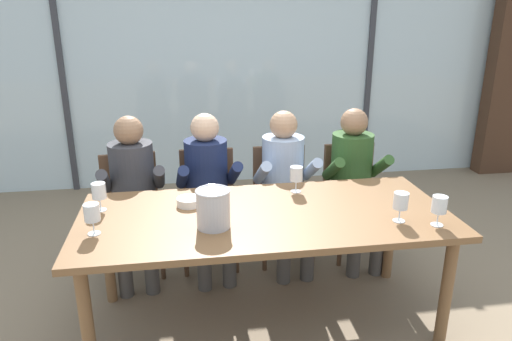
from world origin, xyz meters
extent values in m
plane|color=#847056|center=(0.00, 1.00, 0.00)|extent=(14.00, 14.00, 0.00)
cube|color=silver|center=(0.00, 2.68, 1.30)|extent=(7.40, 0.03, 2.60)
cube|color=#38383D|center=(-1.67, 2.66, 1.30)|extent=(0.06, 0.06, 2.60)
cube|color=#38383D|center=(1.67, 2.66, 1.30)|extent=(0.06, 0.06, 2.60)
cube|color=#568942|center=(0.00, 5.98, 0.91)|extent=(13.40, 2.40, 1.83)
cube|color=brown|center=(0.00, 0.00, 0.74)|extent=(2.20, 0.97, 0.04)
cylinder|color=brown|center=(-1.00, -0.39, 0.36)|extent=(0.07, 0.07, 0.72)
cylinder|color=brown|center=(1.00, -0.39, 0.36)|extent=(0.07, 0.07, 0.72)
cylinder|color=brown|center=(-1.00, 0.39, 0.36)|extent=(0.07, 0.07, 0.72)
cylinder|color=brown|center=(1.00, 0.39, 0.36)|extent=(0.07, 0.07, 0.72)
cube|color=brown|center=(-0.87, 0.78, 0.44)|extent=(0.48, 0.48, 0.03)
cube|color=brown|center=(-0.89, 0.98, 0.67)|extent=(0.42, 0.08, 0.42)
cylinder|color=brown|center=(-1.04, 0.58, 0.22)|extent=(0.04, 0.04, 0.43)
cylinder|color=brown|center=(-0.66, 0.62, 0.22)|extent=(0.04, 0.04, 0.43)
cylinder|color=brown|center=(-1.08, 0.95, 0.22)|extent=(0.04, 0.04, 0.43)
cylinder|color=brown|center=(-0.70, 0.99, 0.22)|extent=(0.04, 0.04, 0.43)
cube|color=brown|center=(-0.29, 0.81, 0.44)|extent=(0.44, 0.44, 0.03)
cube|color=brown|center=(-0.29, 1.01, 0.67)|extent=(0.42, 0.04, 0.42)
cylinder|color=brown|center=(-0.49, 0.62, 0.22)|extent=(0.04, 0.04, 0.43)
cylinder|color=brown|center=(-0.11, 0.62, 0.22)|extent=(0.04, 0.04, 0.43)
cylinder|color=brown|center=(-0.48, 1.00, 0.22)|extent=(0.04, 0.04, 0.43)
cylinder|color=brown|center=(-0.10, 1.00, 0.22)|extent=(0.04, 0.04, 0.43)
cube|color=brown|center=(0.29, 0.81, 0.44)|extent=(0.45, 0.45, 0.03)
cube|color=brown|center=(0.29, 1.01, 0.67)|extent=(0.42, 0.05, 0.42)
cylinder|color=brown|center=(0.11, 0.62, 0.22)|extent=(0.04, 0.04, 0.43)
cylinder|color=brown|center=(0.49, 0.63, 0.22)|extent=(0.04, 0.04, 0.43)
cylinder|color=brown|center=(0.10, 1.00, 0.22)|extent=(0.04, 0.04, 0.43)
cylinder|color=brown|center=(0.48, 1.01, 0.22)|extent=(0.04, 0.04, 0.43)
cube|color=brown|center=(0.88, 0.79, 0.44)|extent=(0.46, 0.46, 0.03)
cube|color=brown|center=(0.87, 0.99, 0.67)|extent=(0.42, 0.05, 0.42)
cylinder|color=brown|center=(0.70, 0.59, 0.22)|extent=(0.04, 0.04, 0.43)
cylinder|color=brown|center=(1.08, 0.61, 0.22)|extent=(0.04, 0.04, 0.43)
cylinder|color=brown|center=(0.68, 0.97, 0.22)|extent=(0.04, 0.04, 0.43)
cylinder|color=brown|center=(1.06, 0.99, 0.22)|extent=(0.04, 0.04, 0.43)
cylinder|color=#38383D|center=(-0.84, 0.84, 0.74)|extent=(0.34, 0.34, 0.52)
sphere|color=#936B4C|center=(-0.84, 0.84, 1.09)|extent=(0.21, 0.21, 0.21)
cube|color=#47423D|center=(-0.92, 0.63, 0.48)|extent=(0.16, 0.41, 0.13)
cube|color=#47423D|center=(-0.74, 0.64, 0.48)|extent=(0.16, 0.41, 0.13)
cylinder|color=#47423D|center=(-0.91, 0.43, 0.23)|extent=(0.10, 0.10, 0.46)
cylinder|color=#47423D|center=(-0.73, 0.44, 0.23)|extent=(0.10, 0.10, 0.46)
cylinder|color=#38383D|center=(-1.03, 0.70, 0.76)|extent=(0.10, 0.33, 0.26)
cylinder|color=#38383D|center=(-0.65, 0.73, 0.76)|extent=(0.10, 0.33, 0.26)
cylinder|color=#192347|center=(-0.30, 0.84, 0.74)|extent=(0.35, 0.35, 0.52)
sphere|color=#DBAD89|center=(-0.30, 0.84, 1.09)|extent=(0.21, 0.21, 0.21)
cube|color=#47423D|center=(-0.38, 0.63, 0.48)|extent=(0.16, 0.41, 0.13)
cube|color=#47423D|center=(-0.20, 0.64, 0.48)|extent=(0.16, 0.41, 0.13)
cylinder|color=#47423D|center=(-0.36, 0.43, 0.23)|extent=(0.10, 0.10, 0.46)
cylinder|color=#47423D|center=(-0.18, 0.44, 0.23)|extent=(0.10, 0.10, 0.46)
cylinder|color=#192347|center=(-0.48, 0.70, 0.76)|extent=(0.11, 0.33, 0.26)
cylinder|color=#192347|center=(-0.10, 0.73, 0.76)|extent=(0.11, 0.33, 0.26)
cylinder|color=#9EB2D1|center=(0.29, 0.84, 0.74)|extent=(0.34, 0.34, 0.52)
sphere|color=tan|center=(0.29, 0.84, 1.09)|extent=(0.21, 0.21, 0.21)
cube|color=#47423D|center=(0.21, 0.63, 0.48)|extent=(0.15, 0.41, 0.13)
cube|color=#47423D|center=(0.39, 0.64, 0.48)|extent=(0.15, 0.41, 0.13)
cylinder|color=#47423D|center=(0.22, 0.43, 0.23)|extent=(0.10, 0.10, 0.46)
cylinder|color=#47423D|center=(0.40, 0.44, 0.23)|extent=(0.10, 0.10, 0.46)
cylinder|color=#9EB2D1|center=(0.10, 0.71, 0.76)|extent=(0.10, 0.33, 0.26)
cylinder|color=#9EB2D1|center=(0.48, 0.73, 0.76)|extent=(0.10, 0.33, 0.26)
cylinder|color=#2D5123|center=(0.84, 0.84, 0.74)|extent=(0.32, 0.32, 0.52)
sphere|color=#936B4C|center=(0.84, 0.84, 1.09)|extent=(0.21, 0.21, 0.21)
cube|color=#47423D|center=(0.75, 0.63, 0.48)|extent=(0.14, 0.40, 0.13)
cube|color=#47423D|center=(0.93, 0.64, 0.48)|extent=(0.14, 0.40, 0.13)
cylinder|color=#47423D|center=(0.75, 0.43, 0.23)|extent=(0.10, 0.10, 0.46)
cylinder|color=#47423D|center=(0.93, 0.44, 0.23)|extent=(0.10, 0.10, 0.46)
cylinder|color=#2D5123|center=(0.65, 0.71, 0.76)|extent=(0.08, 0.33, 0.26)
cylinder|color=#2D5123|center=(1.03, 0.72, 0.76)|extent=(0.08, 0.33, 0.26)
cylinder|color=#B7B7BC|center=(-0.32, -0.14, 0.87)|extent=(0.19, 0.19, 0.22)
torus|color=silver|center=(-0.32, -0.14, 0.97)|extent=(0.19, 0.19, 0.01)
cylinder|color=silver|center=(-0.44, 0.19, 0.78)|extent=(0.15, 0.15, 0.05)
cylinder|color=silver|center=(-0.97, 0.20, 0.76)|extent=(0.07, 0.07, 0.00)
cylinder|color=silver|center=(-0.97, 0.20, 0.80)|extent=(0.01, 0.01, 0.07)
cylinder|color=silver|center=(-0.97, 0.20, 0.88)|extent=(0.08, 0.08, 0.09)
cylinder|color=#560C1E|center=(-0.97, 0.20, 0.86)|extent=(0.07, 0.07, 0.04)
cylinder|color=silver|center=(-0.96, -0.13, 0.76)|extent=(0.07, 0.07, 0.00)
cylinder|color=silver|center=(-0.96, -0.13, 0.80)|extent=(0.01, 0.01, 0.07)
cylinder|color=silver|center=(-0.96, -0.13, 0.88)|extent=(0.08, 0.08, 0.09)
cylinder|color=#E0D184|center=(-0.96, -0.13, 0.86)|extent=(0.07, 0.07, 0.04)
cylinder|color=silver|center=(0.26, 0.31, 0.76)|extent=(0.07, 0.07, 0.00)
cylinder|color=silver|center=(0.26, 0.31, 0.80)|extent=(0.01, 0.01, 0.07)
cylinder|color=silver|center=(0.26, 0.31, 0.88)|extent=(0.08, 0.08, 0.09)
cylinder|color=#E0D184|center=(0.26, 0.31, 0.86)|extent=(0.07, 0.07, 0.04)
cylinder|color=silver|center=(0.93, -0.31, 0.76)|extent=(0.07, 0.07, 0.00)
cylinder|color=silver|center=(0.93, -0.31, 0.80)|extent=(0.01, 0.01, 0.07)
cylinder|color=silver|center=(0.93, -0.31, 0.88)|extent=(0.08, 0.08, 0.09)
cylinder|color=maroon|center=(0.93, -0.31, 0.86)|extent=(0.07, 0.07, 0.04)
cylinder|color=silver|center=(0.74, -0.23, 0.76)|extent=(0.07, 0.07, 0.00)
cylinder|color=silver|center=(0.74, -0.23, 0.80)|extent=(0.01, 0.01, 0.07)
cylinder|color=silver|center=(0.74, -0.23, 0.88)|extent=(0.08, 0.08, 0.09)
cylinder|color=#560C1E|center=(0.74, -0.23, 0.86)|extent=(0.07, 0.07, 0.04)
camera|label=1|loc=(-0.46, -2.56, 1.92)|focal=33.35mm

